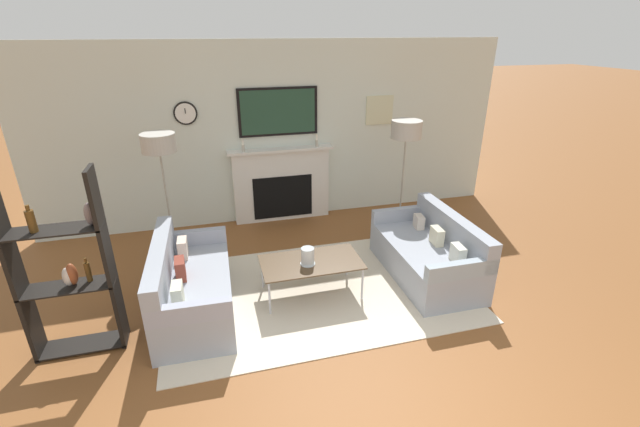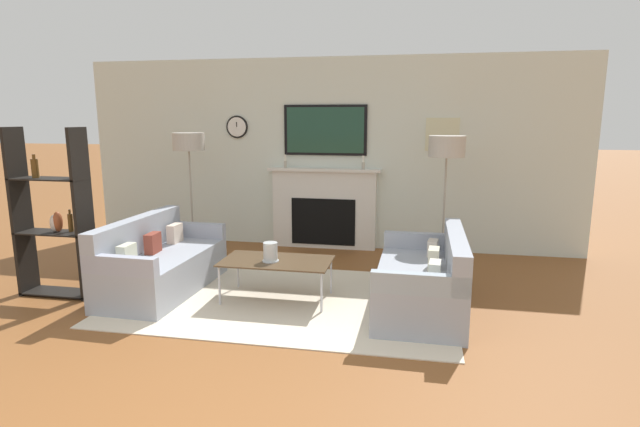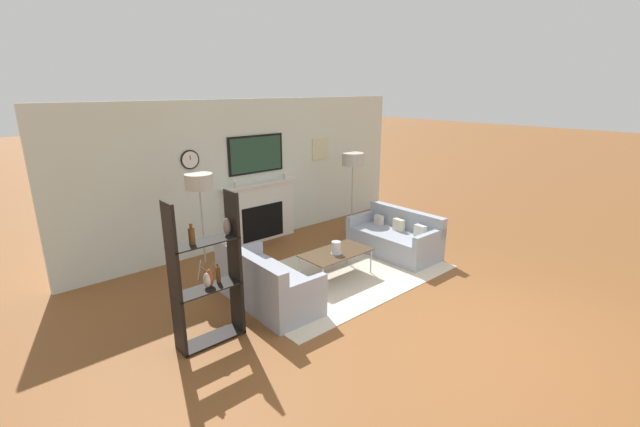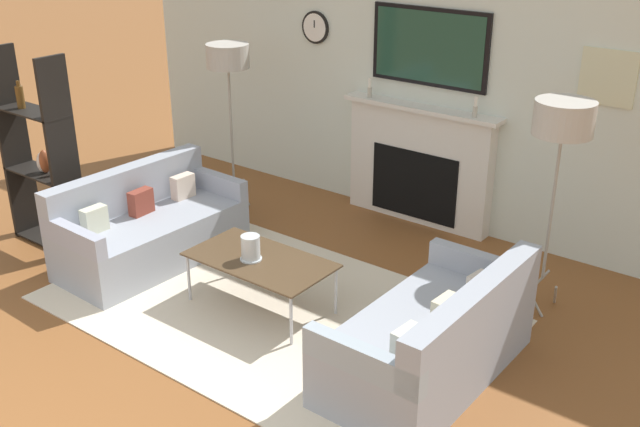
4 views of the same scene
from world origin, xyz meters
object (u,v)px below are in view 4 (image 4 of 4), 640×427
object	(u,v)px
coffee_table	(260,262)
couch_left	(149,229)
floor_lamp_left	(228,59)
shelf_unit	(40,155)
couch_right	(432,340)
hurricane_candle	(251,249)
floor_lamp_right	(564,121)

from	to	relation	value
coffee_table	couch_left	bearing A→B (deg)	178.94
couch_left	floor_lamp_left	distance (m)	1.82
shelf_unit	couch_left	bearing A→B (deg)	17.72
shelf_unit	couch_right	bearing A→B (deg)	4.73
hurricane_candle	floor_lamp_left	bearing A→B (deg)	137.34
couch_right	floor_lamp_right	size ratio (longest dim) A/B	0.97
floor_lamp_left	couch_left	bearing A→B (deg)	-80.31
coffee_table	shelf_unit	bearing A→B (deg)	-172.78
floor_lamp_right	floor_lamp_left	bearing A→B (deg)	-180.00
coffee_table	floor_lamp_left	xyz separation A→B (m)	(-1.55, 1.34, 1.13)
hurricane_candle	couch_left	bearing A→B (deg)	176.76
hurricane_candle	floor_lamp_left	world-z (taller)	floor_lamp_left
coffee_table	hurricane_candle	distance (m)	0.13
couch_left	couch_right	bearing A→B (deg)	-0.06
couch_left	couch_right	size ratio (longest dim) A/B	1.02
couch_left	coffee_table	size ratio (longest dim) A/B	1.47
hurricane_candle	shelf_unit	distance (m)	2.31
coffee_table	floor_lamp_left	world-z (taller)	floor_lamp_left
floor_lamp_left	shelf_unit	world-z (taller)	shelf_unit
couch_left	floor_lamp_right	distance (m)	3.54
coffee_table	floor_lamp_left	size ratio (longest dim) A/B	0.67
couch_right	floor_lamp_left	xyz separation A→B (m)	(-3.05, 1.31, 1.25)
couch_left	couch_right	world-z (taller)	couch_left
floor_lamp_right	coffee_table	bearing A→B (deg)	-142.20
hurricane_candle	floor_lamp_right	world-z (taller)	floor_lamp_right
shelf_unit	floor_lamp_left	bearing A→B (deg)	64.58
coffee_table	floor_lamp_left	distance (m)	2.34
coffee_table	couch_right	bearing A→B (deg)	0.83
couch_left	floor_lamp_left	size ratio (longest dim) A/B	0.98
couch_right	floor_lamp_left	bearing A→B (deg)	156.68
couch_left	shelf_unit	bearing A→B (deg)	-162.28
couch_left	couch_right	xyz separation A→B (m)	(2.82, -0.00, -0.01)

